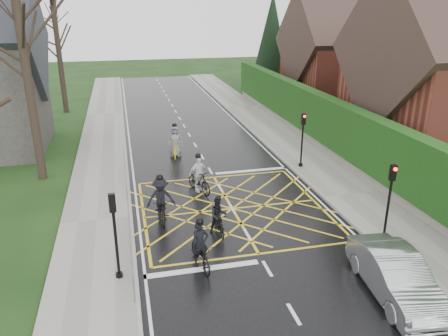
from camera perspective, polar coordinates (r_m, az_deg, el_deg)
name	(u,v)px	position (r m, az deg, el deg)	size (l,w,h in m)	color
ground	(232,209)	(20.11, 1.09, -5.34)	(120.00, 120.00, 0.00)	black
road	(232,209)	(20.11, 1.09, -5.33)	(9.00, 80.00, 0.01)	black
sidewalk_right	(351,195)	(22.22, 16.28, -3.39)	(3.00, 80.00, 0.15)	gray
sidewalk_left	(97,221)	(19.61, -16.27, -6.70)	(3.00, 80.00, 0.15)	gray
stone_wall	(329,150)	(27.84, 13.58, 2.33)	(0.50, 38.00, 0.70)	slate
hedge	(332,122)	(27.36, 13.89, 5.81)	(0.90, 38.00, 2.80)	#0F340E
house_far	(345,59)	(40.66, 15.52, 13.58)	(9.80, 8.80, 10.30)	brown
conifer	(272,45)	(46.28, 6.22, 15.73)	(4.60, 4.60, 10.00)	black
tree_near	(19,24)	(23.95, -25.18, 16.63)	(9.24, 9.24, 11.44)	black
tree_mid	(25,7)	(31.98, -24.52, 18.56)	(10.08, 10.08, 12.48)	black
tree_far	(55,26)	(39.83, -21.16, 16.95)	(8.40, 8.40, 10.40)	black
railing_south	(131,244)	(16.13, -12.10, -9.68)	(0.05, 5.04, 1.03)	slate
railing_north	(125,171)	(22.95, -12.76, -0.37)	(0.05, 6.04, 1.03)	slate
traffic_light_ne	(302,141)	(24.80, 10.18, 3.53)	(0.24, 0.31, 3.21)	black
traffic_light_se	(389,203)	(17.91, 20.70, -4.28)	(0.24, 0.31, 3.21)	black
traffic_light_sw	(116,237)	(14.85, -13.97, -8.77)	(0.24, 0.31, 3.21)	black
cyclist_rear	(201,251)	(15.75, -3.06, -10.75)	(0.95, 1.99, 1.86)	black
cyclist_back	(219,219)	(17.83, -0.71, -6.69)	(0.75, 1.65, 1.64)	black
cyclist_mid	(161,204)	(19.00, -8.21, -4.63)	(1.25, 2.16, 2.09)	black
cyclist_front	(199,178)	(21.64, -3.31, -1.29)	(1.27, 2.08, 2.02)	black
cyclist_lead	(175,145)	(26.97, -6.36, 3.03)	(1.07, 2.23, 2.08)	gold
car	(395,275)	(15.26, 21.47, -12.93)	(1.53, 4.40, 1.45)	#AAACB1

